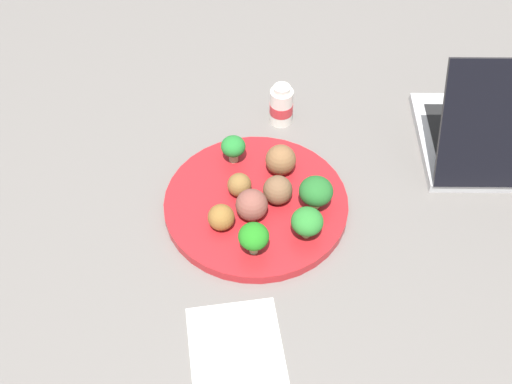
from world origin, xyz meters
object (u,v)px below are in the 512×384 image
at_px(broccoli_floret_back_right, 233,147).
at_px(broccoli_floret_mid_left, 316,191).
at_px(meatball_front_left, 278,190).
at_px(plate, 256,204).
at_px(meatball_far_rim, 221,217).
at_px(knife, 225,365).
at_px(meatball_near_rim, 239,185).
at_px(meatball_front_right, 281,160).
at_px(broccoli_floret_mid_right, 254,237).
at_px(broccoli_floret_center, 307,222).
at_px(yogurt_bottle, 281,106).
at_px(meatball_back_left, 252,205).
at_px(napkin, 238,360).
at_px(fork, 253,361).

distance_m(broccoli_floret_back_right, broccoli_floret_mid_left, 0.16).
bearing_deg(meatball_front_left, plate, -88.23).
relative_size(meatball_far_rim, knife, 0.27).
xyz_separation_m(meatball_near_rim, knife, (0.28, -0.03, -0.03)).
xyz_separation_m(broccoli_floret_back_right, knife, (0.35, -0.02, -0.04)).
bearing_deg(meatball_front_right, meatball_front_left, -9.03).
distance_m(plate, meatball_front_left, 0.04).
bearing_deg(meatball_near_rim, knife, -6.29).
bearing_deg(meatball_near_rim, broccoli_floret_mid_right, 7.91).
height_order(broccoli_floret_center, yogurt_bottle, yogurt_bottle).
relative_size(broccoli_floret_mid_right, meatball_front_left, 1.17).
bearing_deg(meatball_far_rim, broccoli_floret_back_right, 170.40).
bearing_deg(meatball_near_rim, meatball_back_left, 19.70).
xyz_separation_m(broccoli_floret_center, knife, (0.19, -0.12, -0.04)).
bearing_deg(meatball_far_rim, napkin, 4.09).
height_order(broccoli_floret_center, meatball_near_rim, broccoli_floret_center).
xyz_separation_m(meatball_far_rim, meatball_front_right, (-0.11, 0.10, 0.00)).
xyz_separation_m(broccoli_floret_mid_left, knife, (0.25, -0.14, -0.04)).
xyz_separation_m(meatball_far_rim, meatball_front_left, (-0.05, 0.09, 0.00)).
height_order(plate, meatball_front_right, meatball_front_right).
bearing_deg(fork, yogurt_bottle, 170.84).
bearing_deg(knife, meatball_front_left, 161.65).
bearing_deg(plate, meatball_far_rim, -49.42).
height_order(broccoli_floret_center, fork, broccoli_floret_center).
relative_size(plate, broccoli_floret_mid_right, 5.38).
height_order(meatball_front_left, yogurt_bottle, yogurt_bottle).
xyz_separation_m(meatball_front_left, yogurt_bottle, (-0.19, 0.02, -0.00)).
xyz_separation_m(broccoli_floret_back_right, fork, (0.35, 0.01, -0.04)).
height_order(meatball_back_left, napkin, meatball_back_left).
bearing_deg(yogurt_bottle, broccoli_floret_back_right, -38.70).
distance_m(plate, knife, 0.27).
xyz_separation_m(broccoli_floret_center, meatball_front_right, (-0.13, -0.03, -0.01)).
bearing_deg(broccoli_floret_mid_left, meatball_back_left, -82.30).
relative_size(broccoli_floret_back_right, yogurt_bottle, 0.62).
relative_size(broccoli_floret_mid_right, fork, 0.43).
relative_size(broccoli_floret_center, napkin, 0.30).
height_order(plate, broccoli_floret_center, broccoli_floret_center).
xyz_separation_m(meatball_near_rim, napkin, (0.27, -0.01, -0.03)).
bearing_deg(knife, broccoli_floret_back_right, 176.02).
distance_m(plate, broccoli_floret_mid_right, 0.10).
bearing_deg(knife, yogurt_bottle, 166.54).
bearing_deg(meatball_front_right, broccoli_floret_back_right, -110.15).
bearing_deg(meatball_front_left, yogurt_bottle, 173.58).
xyz_separation_m(broccoli_floret_center, yogurt_bottle, (-0.26, -0.01, -0.01)).
relative_size(fork, knife, 0.83).
xyz_separation_m(broccoli_floret_center, meatball_near_rim, (-0.09, -0.09, -0.01)).
xyz_separation_m(meatball_front_right, fork, (0.32, -0.06, -0.03)).
bearing_deg(broccoli_floret_back_right, fork, 1.91).
distance_m(meatball_near_rim, meatball_front_left, 0.06).
height_order(broccoli_floret_mid_right, meatball_near_rim, broccoli_floret_mid_right).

